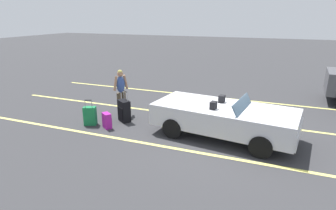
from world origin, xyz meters
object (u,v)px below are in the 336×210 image
object	(u,v)px
convertible_car	(230,119)
suitcase_small_carryon	(107,121)
suitcase_large_black	(124,111)
suitcase_medium_bright	(90,116)
traveler_person	(121,90)

from	to	relation	value
convertible_car	suitcase_small_carryon	bearing A→B (deg)	-162.51
suitcase_large_black	suitcase_medium_bright	bearing A→B (deg)	-15.67
suitcase_large_black	suitcase_medium_bright	distance (m)	1.13
traveler_person	suitcase_large_black	bearing A→B (deg)	-23.47
convertible_car	traveler_person	size ratio (longest dim) A/B	2.62
convertible_car	suitcase_large_black	distance (m)	3.61
convertible_car	suitcase_small_carryon	xyz separation A→B (m)	(-3.81, -0.69, -0.34)
suitcase_medium_bright	traveler_person	distance (m)	1.51
convertible_car	suitcase_small_carryon	distance (m)	3.89
convertible_car	traveler_person	xyz separation A→B (m)	(-4.05, 0.66, 0.34)
suitcase_medium_bright	suitcase_small_carryon	distance (m)	0.68
suitcase_small_carryon	traveler_person	size ratio (longest dim) A/B	0.30
suitcase_medium_bright	suitcase_small_carryon	size ratio (longest dim) A/B	1.78
suitcase_large_black	traveler_person	xyz separation A→B (m)	(-0.45, 0.60, 0.56)
suitcase_small_carryon	traveler_person	distance (m)	1.53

